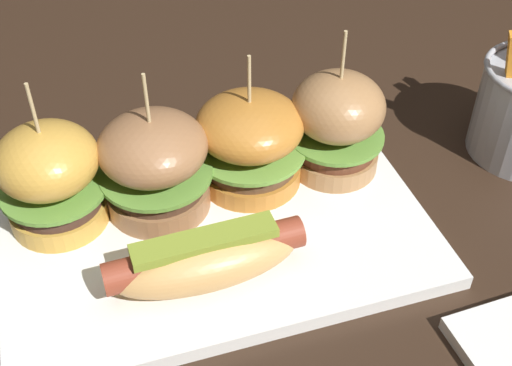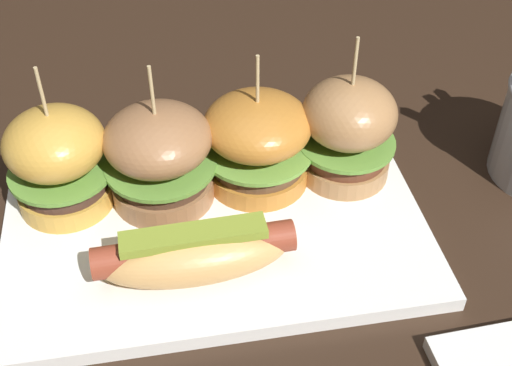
{
  "view_description": "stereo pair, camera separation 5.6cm",
  "coord_description": "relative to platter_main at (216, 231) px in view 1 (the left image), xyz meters",
  "views": [
    {
      "loc": [
        -0.09,
        -0.41,
        0.43
      ],
      "look_at": [
        0.04,
        0.0,
        0.05
      ],
      "focal_mm": 47.02,
      "sensor_mm": 36.0,
      "label": 1
    },
    {
      "loc": [
        -0.04,
        -0.42,
        0.43
      ],
      "look_at": [
        0.04,
        0.0,
        0.05
      ],
      "focal_mm": 47.02,
      "sensor_mm": 36.0,
      "label": 2
    }
  ],
  "objects": [
    {
      "name": "platter_main",
      "position": [
        0.0,
        0.0,
        0.0
      ],
      "size": [
        0.37,
        0.24,
        0.01
      ],
      "primitive_type": "cube",
      "color": "white",
      "rests_on": "ground"
    },
    {
      "name": "ground_plane",
      "position": [
        0.0,
        0.0,
        -0.01
      ],
      "size": [
        3.0,
        3.0,
        0.0
      ],
      "primitive_type": "plane",
      "color": "black"
    },
    {
      "name": "hot_dog",
      "position": [
        -0.02,
        -0.05,
        0.03
      ],
      "size": [
        0.16,
        0.06,
        0.05
      ],
      "color": "tan",
      "rests_on": "platter_main"
    },
    {
      "name": "slider_center_left",
      "position": [
        -0.04,
        0.04,
        0.05
      ],
      "size": [
        0.1,
        0.1,
        0.14
      ],
      "color": "#976842",
      "rests_on": "platter_main"
    },
    {
      "name": "slider_far_left",
      "position": [
        -0.13,
        0.05,
        0.06
      ],
      "size": [
        0.09,
        0.09,
        0.14
      ],
      "color": "gold",
      "rests_on": "platter_main"
    },
    {
      "name": "slider_far_right",
      "position": [
        0.13,
        0.05,
        0.06
      ],
      "size": [
        0.09,
        0.09,
        0.14
      ],
      "color": "#A57649",
      "rests_on": "platter_main"
    },
    {
      "name": "slider_center_right",
      "position": [
        0.05,
        0.05,
        0.05
      ],
      "size": [
        0.1,
        0.1,
        0.13
      ],
      "color": "#B8732B",
      "rests_on": "platter_main"
    }
  ]
}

